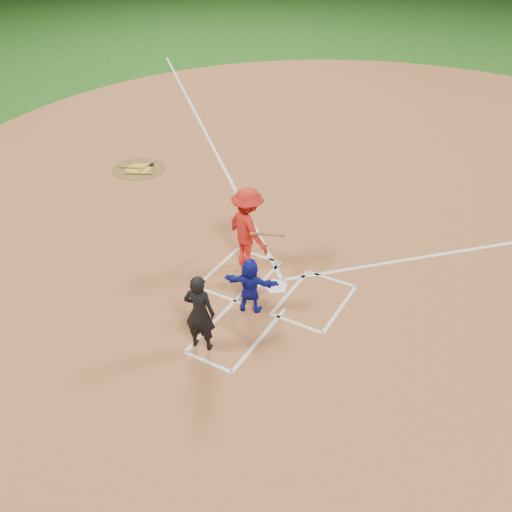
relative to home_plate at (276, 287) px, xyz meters
The scene contains 13 objects.
ground 0.02m from the home_plate, ahead, with size 120.00×120.00×0.00m, color #1A4E13.
home_plate_dirt 6.00m from the home_plate, 90.00° to the left, with size 28.00×28.00×0.01m, color #955830.
home_plate is the anchor object (origin of this frame).
on_deck_circle 7.58m from the home_plate, 153.91° to the left, with size 1.70×1.70×0.01m, color brown.
on_deck_logo 7.58m from the home_plate, 153.91° to the left, with size 0.80×0.80×0.00m, color gold.
on_deck_bat_a 7.56m from the home_plate, 151.71° to the left, with size 0.06×0.06×0.84m, color #A2743B.
on_deck_bat_b 7.72m from the home_plate, 155.23° to the left, with size 0.06×0.06×0.84m, color olive.
on_deck_bat_c 7.18m from the home_plate, 155.01° to the left, with size 0.06×0.06×0.84m, color #A8703D.
bat_weight_donut 7.59m from the home_plate, 150.53° to the left, with size 0.19×0.19×0.05m, color black.
catcher 1.19m from the home_plate, 95.87° to the right, with size 1.20×0.38×1.29m, color #121897.
umpire 2.64m from the home_plate, 98.39° to the right, with size 0.63×0.41×1.72m, color black.
chalk_markings 5.29m from the home_plate, 90.00° to the left, with size 28.35×17.32×0.01m.
batter_at_plate 1.49m from the home_plate, 156.35° to the left, with size 1.66×1.22×2.05m.
Camera 1 is at (4.81, -9.29, 7.91)m, focal length 40.00 mm.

